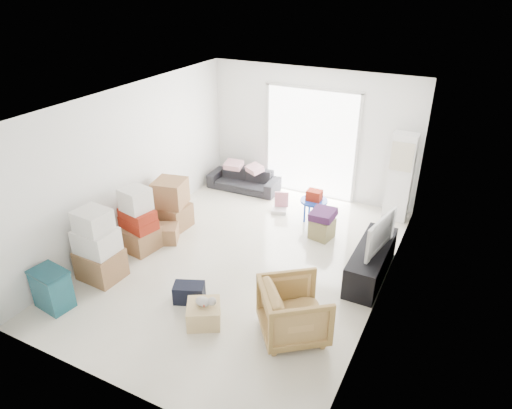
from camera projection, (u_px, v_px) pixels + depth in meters
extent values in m
cube|color=white|center=(244.00, 266.00, 7.78)|extent=(4.50, 6.00, 0.24)
cube|color=white|center=(242.00, 94.00, 6.43)|extent=(4.50, 6.00, 0.24)
cube|color=white|center=(313.00, 132.00, 9.58)|extent=(4.50, 0.24, 2.70)
cube|color=white|center=(97.00, 305.00, 4.63)|extent=(4.50, 0.24, 2.70)
cube|color=white|center=(125.00, 163.00, 8.06)|extent=(0.24, 6.00, 2.70)
cube|color=white|center=(397.00, 222.00, 6.15)|extent=(0.24, 6.00, 2.70)
cube|color=white|center=(310.00, 143.00, 9.56)|extent=(2.00, 0.01, 2.30)
cube|color=silver|center=(267.00, 136.00, 9.96)|extent=(0.06, 0.04, 2.30)
cube|color=silver|center=(357.00, 151.00, 9.15)|extent=(0.06, 0.04, 2.30)
cube|color=silver|center=(313.00, 88.00, 9.03)|extent=(2.10, 0.04, 0.06)
cube|color=white|center=(400.00, 178.00, 8.64)|extent=(0.45, 0.30, 1.75)
cube|color=black|center=(371.00, 262.00, 7.23)|extent=(0.47, 1.58, 0.53)
imported|color=black|center=(373.00, 244.00, 7.08)|extent=(0.72, 1.05, 0.13)
imported|color=#27282D|center=(244.00, 176.00, 10.10)|extent=(1.60, 0.53, 0.62)
cube|color=#BF8B94|center=(233.00, 159.00, 10.01)|extent=(0.45, 0.37, 0.13)
cube|color=#BF8B94|center=(255.00, 163.00, 9.82)|extent=(0.47, 0.44, 0.13)
imported|color=tan|center=(294.00, 309.00, 5.97)|extent=(1.13, 1.14, 0.86)
cube|color=#164C59|center=(54.00, 298.00, 6.61)|extent=(0.55, 0.42, 0.29)
cube|color=#164C59|center=(50.00, 282.00, 6.48)|extent=(0.55, 0.42, 0.29)
cube|color=#0C333D|center=(48.00, 273.00, 6.40)|extent=(0.58, 0.44, 0.04)
cube|color=#936942|center=(101.00, 264.00, 7.20)|extent=(0.68, 0.58, 0.49)
cube|color=white|center=(96.00, 240.00, 7.00)|extent=(0.61, 0.50, 0.38)
cube|color=white|center=(93.00, 220.00, 6.84)|extent=(0.52, 0.47, 0.33)
cube|color=#936942|center=(141.00, 238.00, 7.98)|extent=(0.64, 0.64, 0.41)
cube|color=#A02413|center=(139.00, 223.00, 7.84)|extent=(0.70, 0.55, 0.19)
cube|color=#A02413|center=(137.00, 214.00, 7.76)|extent=(0.67, 0.52, 0.17)
cube|color=white|center=(135.00, 199.00, 7.63)|extent=(0.51, 0.49, 0.39)
cube|color=#936942|center=(172.00, 215.00, 8.67)|extent=(0.66, 0.56, 0.46)
cube|color=#936942|center=(170.00, 193.00, 8.45)|extent=(0.65, 0.65, 0.49)
cube|color=#936942|center=(167.00, 234.00, 8.20)|extent=(0.51, 0.51, 0.31)
cube|color=black|center=(189.00, 293.00, 6.72)|extent=(0.51, 0.42, 0.29)
cube|color=olive|center=(322.00, 228.00, 8.31)|extent=(0.44, 0.44, 0.38)
cube|color=#431E4B|center=(323.00, 216.00, 8.19)|extent=(0.44, 0.44, 0.14)
cylinder|color=#1B3FBA|center=(314.00, 201.00, 8.76)|extent=(0.53, 0.53, 0.04)
cylinder|color=#1B3FBA|center=(322.00, 210.00, 8.91)|extent=(0.04, 0.04, 0.41)
cylinder|color=#1B3FBA|center=(309.00, 207.00, 9.02)|extent=(0.04, 0.04, 0.41)
cylinder|color=#1B3FBA|center=(304.00, 213.00, 8.81)|extent=(0.04, 0.04, 0.41)
cylinder|color=#1B3FBA|center=(317.00, 216.00, 8.70)|extent=(0.04, 0.04, 0.41)
cube|color=#A02413|center=(314.00, 195.00, 8.70)|extent=(0.28, 0.22, 0.20)
cube|color=silver|center=(279.00, 210.00, 9.25)|extent=(0.37, 0.35, 0.07)
cube|color=pink|center=(282.00, 199.00, 9.25)|extent=(0.28, 0.13, 0.33)
cube|color=#D6B67B|center=(204.00, 314.00, 6.30)|extent=(0.62, 0.62, 0.30)
ellipsoid|color=#B2ADA8|center=(203.00, 302.00, 6.20)|extent=(0.22, 0.16, 0.12)
cube|color=red|center=(203.00, 301.00, 6.20)|extent=(0.17, 0.14, 0.03)
sphere|color=#B2ADA8|center=(212.00, 301.00, 6.16)|extent=(0.12, 0.12, 0.12)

